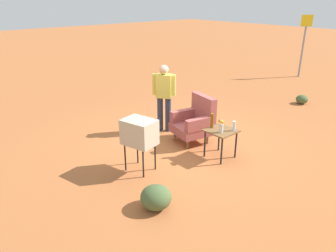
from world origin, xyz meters
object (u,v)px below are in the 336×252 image
armchair (195,121)px  side_table (221,134)px  bottle_tall_amber (212,121)px  bottle_short_clear (234,126)px  tv_on_stand (139,132)px  person_standing (164,94)px  flower_vase (221,125)px  road_sign (304,43)px

armchair → side_table: (0.91, -0.18, 0.02)m
armchair → bottle_tall_amber: (0.69, -0.23, 0.26)m
armchair → bottle_short_clear: armchair is taller
armchair → bottle_tall_amber: size_ratio=3.53×
bottle_tall_amber → side_table: bearing=11.2°
bottle_tall_amber → tv_on_stand: bearing=-106.1°
tv_on_stand → armchair: bearing=98.3°
side_table → person_standing: bearing=178.3°
armchair → flower_vase: 1.05m
side_table → bottle_short_clear: bottle_short_clear is taller
tv_on_stand → bottle_short_clear: bearing=64.1°
flower_vase → bottle_tall_amber: bearing=168.3°
tv_on_stand → person_standing: person_standing is taller
bottle_short_clear → flower_vase: flower_vase is taller
tv_on_stand → road_sign: road_sign is taller
armchair → bottle_short_clear: 1.11m
road_sign → bottle_tall_amber: size_ratio=8.13×
tv_on_stand → person_standing: (-1.19, 1.61, 0.16)m
road_sign → bottle_tall_amber: road_sign is taller
person_standing → road_sign: 8.02m
side_table → flower_vase: (0.07, -0.10, 0.24)m
side_table → person_standing: 1.89m
side_table → bottle_tall_amber: (-0.22, -0.04, 0.24)m
side_table → tv_on_stand: (-0.65, -1.56, 0.26)m
person_standing → road_sign: (-0.72, 7.97, 0.44)m
armchair → road_sign: bearing=101.9°
person_standing → flower_vase: person_standing is taller
road_sign → bottle_tall_amber: 8.43m
bottle_short_clear → bottle_tall_amber: bearing=-152.8°
armchair → side_table: armchair is taller
armchair → bottle_short_clear: (1.09, -0.02, 0.21)m
person_standing → bottle_short_clear: (2.03, 0.11, -0.23)m
tv_on_stand → flower_vase: tv_on_stand is taller
armchair → bottle_tall_amber: 0.77m
tv_on_stand → road_sign: bearing=101.2°
armchair → bottle_short_clear: bearing=-1.1°
tv_on_stand → side_table: bearing=67.3°
person_standing → road_sign: bearing=95.1°
armchair → road_sign: road_sign is taller
bottle_tall_amber → bottle_short_clear: bearing=27.2°
person_standing → bottle_tall_amber: bearing=-3.4°
bottle_tall_amber → flower_vase: (0.29, -0.06, -0.00)m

